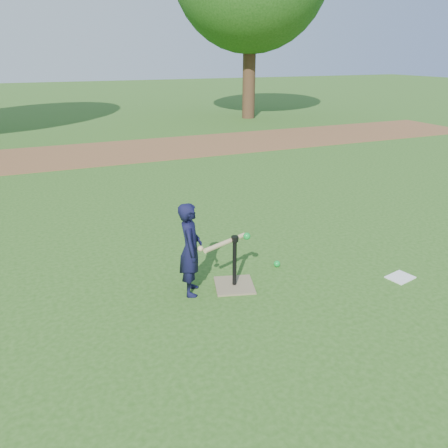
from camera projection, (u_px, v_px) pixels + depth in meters
name	position (u px, v px, depth m)	size (l,w,h in m)	color
ground	(199.00, 280.00, 5.08)	(80.00, 80.00, 0.00)	#285116
dirt_strip	(102.00, 153.00, 11.50)	(24.00, 3.00, 0.01)	brown
child	(191.00, 249.00, 4.65)	(0.38, 0.25, 1.04)	black
wiffle_ball_ground	(277.00, 264.00, 5.39)	(0.08, 0.08, 0.08)	#0E9A2F
clipboard	(400.00, 277.00, 5.14)	(0.30, 0.23, 0.01)	white
batting_tee	(234.00, 277.00, 4.91)	(0.53, 0.53, 0.61)	#7F6E50
swing_action	(227.00, 242.00, 4.69)	(0.63, 0.27, 0.10)	tan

